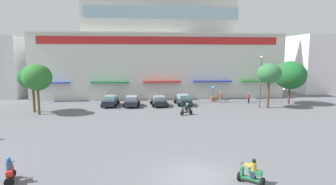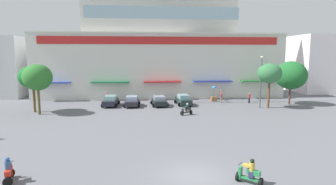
# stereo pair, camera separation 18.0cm
# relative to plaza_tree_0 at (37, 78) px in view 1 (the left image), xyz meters

# --- Properties ---
(ground_plane) EXTENTS (128.00, 128.00, 0.00)m
(ground_plane) POSITION_rel_plaza_tree_0_xyz_m (15.95, -6.34, -4.63)
(ground_plane) COLOR slate
(colonial_building) EXTENTS (42.79, 14.48, 22.71)m
(colonial_building) POSITION_rel_plaza_tree_0_xyz_m (15.95, 15.93, 5.10)
(colonial_building) COLOR silver
(colonial_building) RESTS_ON ground
(flank_building_left) EXTENTS (9.99, 11.05, 10.59)m
(flank_building_left) POSITION_rel_plaza_tree_0_xyz_m (-13.01, 18.05, 0.66)
(flank_building_left) COLOR silver
(flank_building_left) RESTS_ON ground
(flank_building_right) EXTENTS (9.83, 9.43, 11.37)m
(flank_building_right) POSITION_rel_plaza_tree_0_xyz_m (48.46, 18.34, 1.05)
(flank_building_right) COLOR white
(flank_building_right) RESTS_ON ground
(plaza_tree_0) EXTENTS (3.51, 3.52, 6.28)m
(plaza_tree_0) POSITION_rel_plaza_tree_0_xyz_m (0.00, 0.00, 0.00)
(plaza_tree_0) COLOR brown
(plaza_tree_0) RESTS_ON ground
(plaza_tree_1) EXTENTS (4.54, 4.98, 6.50)m
(plaza_tree_1) POSITION_rel_plaza_tree_0_xyz_m (34.90, 4.21, -0.22)
(plaza_tree_1) COLOR brown
(plaza_tree_1) RESTS_ON ground
(plaza_tree_2) EXTENTS (3.55, 3.66, 6.03)m
(plaza_tree_2) POSITION_rel_plaza_tree_0_xyz_m (-1.18, 1.64, -0.08)
(plaza_tree_2) COLOR brown
(plaza_tree_2) RESTS_ON ground
(plaza_tree_3) EXTENTS (3.32, 3.21, 6.28)m
(plaza_tree_3) POSITION_rel_plaza_tree_0_xyz_m (30.41, 1.65, 0.22)
(plaza_tree_3) COLOR brown
(plaza_tree_3) RESTS_ON ground
(parked_car_0) EXTENTS (2.51, 4.52, 1.54)m
(parked_car_0) POSITION_rel_plaza_tree_0_xyz_m (8.16, 5.21, -3.86)
(parked_car_0) COLOR #1F1F2D
(parked_car_0) RESTS_ON ground
(parked_car_1) EXTENTS (2.45, 4.20, 1.50)m
(parked_car_1) POSITION_rel_plaza_tree_0_xyz_m (11.26, 4.69, -3.88)
(parked_car_1) COLOR #25232D
(parked_car_1) RESTS_ON ground
(parked_car_2) EXTENTS (2.62, 4.28, 1.43)m
(parked_car_2) POSITION_rel_plaza_tree_0_xyz_m (15.24, 4.68, -3.90)
(parked_car_2) COLOR black
(parked_car_2) RESTS_ON ground
(parked_car_3) EXTENTS (2.52, 4.55, 1.56)m
(parked_car_3) POSITION_rel_plaza_tree_0_xyz_m (18.87, 5.11, -3.85)
(parked_car_3) COLOR #1C2D2C
(parked_car_3) RESTS_ON ground
(scooter_rider_0) EXTENTS (1.56, 1.07, 1.47)m
(scooter_rider_0) POSITION_rel_plaza_tree_0_xyz_m (18.27, -1.83, -4.02)
(scooter_rider_0) COLOR black
(scooter_rider_0) RESTS_ON ground
(scooter_rider_1) EXTENTS (1.45, 1.37, 1.51)m
(scooter_rider_1) POSITION_rel_plaza_tree_0_xyz_m (18.95, -20.65, -4.00)
(scooter_rider_1) COLOR black
(scooter_rider_1) RESTS_ON ground
(scooter_rider_2) EXTENTS (0.97, 1.54, 1.52)m
(scooter_rider_2) POSITION_rel_plaza_tree_0_xyz_m (5.19, -19.19, -4.01)
(scooter_rider_2) COLOR black
(scooter_rider_2) RESTS_ON ground
(pedestrian_0) EXTENTS (0.45, 0.45, 1.63)m
(pedestrian_0) POSITION_rel_plaza_tree_0_xyz_m (7.12, 9.35, -3.69)
(pedestrian_0) COLOR #434340
(pedestrian_0) RESTS_ON ground
(pedestrian_1) EXTENTS (0.35, 0.35, 1.61)m
(pedestrian_1) POSITION_rel_plaza_tree_0_xyz_m (25.83, 9.48, -3.69)
(pedestrian_1) COLOR brown
(pedestrian_1) RESTS_ON ground
(pedestrian_2) EXTENTS (0.46, 0.46, 1.65)m
(pedestrian_2) POSITION_rel_plaza_tree_0_xyz_m (25.05, 6.48, -3.68)
(pedestrian_2) COLOR slate
(pedestrian_2) RESTS_ON ground
(pedestrian_3) EXTENTS (0.50, 0.50, 1.61)m
(pedestrian_3) POSITION_rel_plaza_tree_0_xyz_m (29.32, 5.90, -3.72)
(pedestrian_3) COLOR black
(pedestrian_3) RESTS_ON ground
(streetlamp_near) EXTENTS (0.40, 0.40, 7.25)m
(streetlamp_near) POSITION_rel_plaza_tree_0_xyz_m (29.27, 1.80, -0.43)
(streetlamp_near) COLOR #474C51
(streetlamp_near) RESTS_ON ground
(balloon_vendor_cart) EXTENTS (0.97, 0.80, 2.51)m
(balloon_vendor_cart) POSITION_rel_plaza_tree_0_xyz_m (24.26, 8.06, -3.68)
(balloon_vendor_cart) COLOR #95663E
(balloon_vendor_cart) RESTS_ON ground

